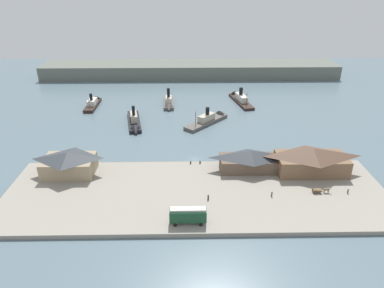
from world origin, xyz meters
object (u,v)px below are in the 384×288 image
pedestrian_walking_west (208,197)px  mooring_post_center_east (200,162)px  ferry_shed_central_terminal (69,163)px  street_tram (188,215)px  mooring_post_east (191,162)px  ferry_shed_west_terminal (312,160)px  horse_cart (321,190)px  pedestrian_near_west_shed (272,194)px  ferry_near_quay (94,103)px  ferry_approaching_west (239,98)px  ferry_outer_harbor (211,119)px  ferry_shed_customs_shed (251,160)px  mooring_post_west (340,161)px  pedestrian_near_cart (348,191)px  ferry_approaching_east (134,123)px  ferry_moored_east (169,103)px

pedestrian_walking_west → mooring_post_center_east: bearing=94.0°
ferry_shed_central_terminal → street_tram: (36.86, -25.19, -1.07)m
mooring_post_east → ferry_shed_west_terminal: bearing=-8.7°
horse_cart → ferry_shed_west_terminal: bearing=87.0°
street_tram → pedestrian_near_west_shed: (23.71, 11.37, -1.87)m
ferry_near_quay → ferry_approaching_west: bearing=4.2°
ferry_outer_harbor → ferry_near_quay: bearing=158.4°
ferry_outer_harbor → pedestrian_near_west_shed: bearing=-77.3°
ferry_shed_customs_shed → mooring_post_center_east: (-15.92, 4.03, -2.98)m
ferry_outer_harbor → mooring_post_west: bearing=-44.0°
ferry_shed_west_terminal → ferry_near_quay: bearing=141.3°
pedestrian_near_cart → ferry_approaching_east: ferry_approaching_east is taller
mooring_post_center_east → ferry_near_quay: ferry_near_quay is taller
ferry_near_quay → pedestrian_walking_west: bearing=-58.2°
mooring_post_west → ferry_approaching_east: (-73.02, 35.10, -0.34)m
mooring_post_center_east → mooring_post_east: 3.15m
pedestrian_near_cart → ferry_moored_east: ferry_moored_east is taller
ferry_shed_customs_shed → mooring_post_center_east: bearing=165.8°
pedestrian_near_west_shed → ferry_approaching_west: ferry_approaching_west is taller
mooring_post_east → ferry_shed_customs_shed: bearing=-11.7°
horse_cart → ferry_near_quay: bearing=136.5°
horse_cart → mooring_post_center_east: bearing=152.4°
horse_cart → pedestrian_walking_west: (-32.60, -2.95, -0.15)m
ferry_moored_east → street_tram: bearing=-84.5°
ferry_shed_central_terminal → ferry_moored_east: size_ratio=0.83×
mooring_post_east → ferry_approaching_east: (-23.12, 35.40, -0.34)m
pedestrian_near_west_shed → ferry_outer_harbor: 60.31m
horse_cart → mooring_post_east: size_ratio=6.02×
ferry_shed_west_terminal → ferry_approaching_west: size_ratio=0.84×
mooring_post_east → pedestrian_near_west_shed: bearing=-40.5°
pedestrian_near_cart → mooring_post_center_east: pedestrian_near_cart is taller
ferry_approaching_east → pedestrian_near_west_shed: bearing=-50.1°
ferry_shed_west_terminal → mooring_post_west: bearing=26.7°
ferry_shed_west_terminal → mooring_post_east: bearing=171.3°
ferry_approaching_west → ferry_near_quay: size_ratio=1.31×
street_tram → ferry_near_quay: size_ratio=0.46×
street_tram → mooring_post_center_east: (4.23, 30.78, -2.16)m
ferry_approaching_west → pedestrian_walking_west: bearing=-103.3°
mooring_post_west → mooring_post_east: bearing=-179.7°
ferry_approaching_west → mooring_post_west: bearing=-69.8°
pedestrian_near_cart → mooring_post_west: 19.18m
pedestrian_walking_west → ferry_near_quay: (-50.97, 82.23, -0.72)m
mooring_post_east → ferry_approaching_east: bearing=123.2°
mooring_post_center_east → ferry_approaching_east: bearing=126.7°
ferry_shed_customs_shed → pedestrian_walking_west: 22.26m
ferry_shed_west_terminal → mooring_post_west: ferry_shed_west_terminal is taller
ferry_shed_west_terminal → pedestrian_near_cart: 14.62m
ferry_shed_central_terminal → ferry_shed_west_terminal: 75.78m
horse_cart → ferry_shed_customs_shed: bearing=142.8°
ferry_shed_west_terminal → ferry_moored_east: ferry_shed_west_terminal is taller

